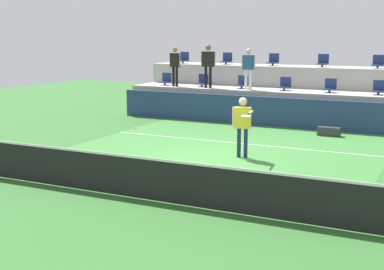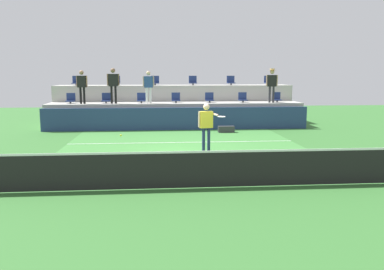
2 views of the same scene
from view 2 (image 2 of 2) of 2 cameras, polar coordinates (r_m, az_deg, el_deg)
name	(u,v)px [view 2 (image 2 of 2)]	position (r m, az deg, el deg)	size (l,w,h in m)	color
ground_plane	(186,155)	(13.42, -0.88, -2.87)	(40.00, 40.00, 0.00)	#336B2D
court_inner_paint	(184,149)	(14.40, -1.17, -2.05)	(9.00, 10.00, 0.01)	#3D7F38
court_service_line	(182,142)	(15.77, -1.51, -1.07)	(9.00, 0.06, 0.00)	white
tennis_net	(198,168)	(9.42, 0.85, -4.82)	(10.48, 0.08, 1.07)	black
sponsor_backboard	(177,119)	(19.25, -2.17, 2.36)	(13.00, 0.16, 1.10)	navy
seating_tier_lower	(176,115)	(20.53, -2.35, 2.98)	(13.00, 1.80, 1.25)	#ADAAA3
seating_tier_upper	(174,104)	(22.29, -2.57, 4.54)	(13.00, 1.80, 2.10)	#ADAAA3
stadium_chair_lower_far_left	(71,99)	(20.84, -17.18, 5.00)	(0.44, 0.40, 0.52)	#2D2D33
stadium_chair_lower_left	(106,99)	(20.55, -12.34, 5.14)	(0.44, 0.40, 0.52)	#2D2D33
stadium_chair_lower_mid_left	(141,99)	(20.39, -7.35, 5.24)	(0.44, 0.40, 0.52)	#2D2D33
stadium_chair_lower_center	(176,99)	(20.40, -2.36, 5.31)	(0.44, 0.40, 0.52)	#2D2D33
stadium_chair_lower_mid_right	(210,98)	(20.55, 2.56, 5.33)	(0.44, 0.40, 0.52)	#2D2D33
stadium_chair_lower_right	(243,98)	(20.86, 7.37, 5.32)	(0.44, 0.40, 0.52)	#2D2D33
stadium_chair_lower_far_right	(277,98)	(21.32, 12.18, 5.27)	(0.44, 0.40, 0.52)	#2D2D33
stadium_chair_upper_far_left	(76,81)	(22.58, -16.42, 7.46)	(0.44, 0.40, 0.52)	#2D2D33
stadium_chair_upper_left	(116,81)	(22.26, -10.96, 7.64)	(0.44, 0.40, 0.52)	#2D2D33
stadium_chair_upper_mid_left	(155,81)	(22.14, -5.37, 7.76)	(0.44, 0.40, 0.52)	#2D2D33
stadium_chair_upper_mid_right	(193,81)	(22.23, 0.12, 7.80)	(0.44, 0.40, 0.52)	#2D2D33
stadium_chair_upper_right	(231,81)	(22.52, 5.65, 7.77)	(0.44, 0.40, 0.52)	#2D2D33
stadium_chair_upper_far_right	(268,81)	(23.02, 10.99, 7.68)	(0.44, 0.40, 0.52)	#2D2D33
tennis_player	(207,122)	(13.88, 2.16, 1.85)	(0.86, 1.16, 1.69)	navy
spectator_in_white	(82,84)	(20.30, -15.67, 7.17)	(0.58, 0.28, 1.65)	black
spectator_leaning_on_rail	(113,82)	(20.08, -11.35, 7.52)	(0.61, 0.26, 1.76)	black
spectator_in_grey	(148,84)	(19.97, -6.33, 7.34)	(0.57, 0.22, 1.62)	white
spectator_with_hat	(272,82)	(20.80, 11.51, 7.57)	(0.59, 0.47, 1.75)	#2D2D33
tennis_ball	(121,135)	(12.99, -10.26, -0.05)	(0.07, 0.07, 0.07)	#CCE033
equipment_bag	(226,129)	(18.54, 4.97, 0.84)	(0.76, 0.28, 0.30)	#333338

